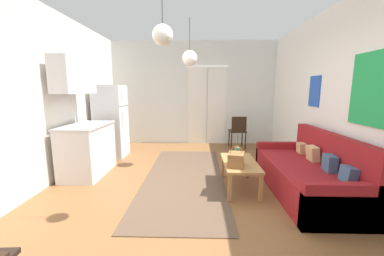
{
  "coord_description": "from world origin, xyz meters",
  "views": [
    {
      "loc": [
        0.14,
        -3.15,
        1.54
      ],
      "look_at": [
        0.02,
        1.49,
        0.76
      ],
      "focal_mm": 21.45,
      "sensor_mm": 36.0,
      "label": 1
    }
  ],
  "objects": [
    {
      "name": "wall_left",
      "position": [
        -2.31,
        0.0,
        1.43
      ],
      "size": [
        0.12,
        6.85,
        2.85
      ],
      "color": "silver",
      "rests_on": "ground_plane"
    },
    {
      "name": "pendant_lamp_far",
      "position": [
        -0.02,
        1.35,
        2.13
      ],
      "size": [
        0.29,
        0.29,
        0.87
      ],
      "color": "black"
    },
    {
      "name": "ground_plane",
      "position": [
        0.0,
        0.0,
        -0.05
      ],
      "size": [
        5.12,
        7.25,
        0.1
      ],
      "primitive_type": "cube",
      "color": "brown"
    },
    {
      "name": "coffee_table",
      "position": [
        0.79,
        0.29,
        0.37
      ],
      "size": [
        0.51,
        0.98,
        0.43
      ],
      "color": "#A87542",
      "rests_on": "ground_plane"
    },
    {
      "name": "bamboo_vase",
      "position": [
        0.78,
        0.44,
        0.53
      ],
      "size": [
        0.07,
        0.07,
        0.4
      ],
      "color": "#47704C",
      "rests_on": "coffee_table"
    },
    {
      "name": "handbag",
      "position": [
        0.7,
        0.08,
        0.53
      ],
      "size": [
        0.28,
        0.32,
        0.3
      ],
      "color": "brown",
      "rests_on": "coffee_table"
    },
    {
      "name": "accent_chair",
      "position": [
        1.18,
        2.75,
        0.5
      ],
      "size": [
        0.44,
        0.42,
        0.86
      ],
      "rotation": [
        0.0,
        0.0,
        3.19
      ],
      "color": "black",
      "rests_on": "ground_plane"
    },
    {
      "name": "wall_right",
      "position": [
        2.31,
        -0.0,
        1.43
      ],
      "size": [
        0.12,
        6.85,
        2.85
      ],
      "color": "white",
      "rests_on": "ground_plane"
    },
    {
      "name": "wall_back",
      "position": [
        0.02,
        3.37,
        1.41
      ],
      "size": [
        4.72,
        0.13,
        2.85
      ],
      "color": "silver",
      "rests_on": "ground_plane"
    },
    {
      "name": "kitchen_counter",
      "position": [
        -1.89,
        0.83,
        0.77
      ],
      "size": [
        0.64,
        1.12,
        2.08
      ],
      "color": "silver",
      "rests_on": "ground_plane"
    },
    {
      "name": "pendant_lamp_near",
      "position": [
        -0.24,
        -0.63,
        2.1
      ],
      "size": [
        0.22,
        0.22,
        0.86
      ],
      "color": "black"
    },
    {
      "name": "refrigerator",
      "position": [
        -1.85,
        1.99,
        0.82
      ],
      "size": [
        0.65,
        0.63,
        1.63
      ],
      "color": "white",
      "rests_on": "ground_plane"
    },
    {
      "name": "area_rug",
      "position": [
        -0.1,
        0.7,
        0.01
      ],
      "size": [
        1.35,
        3.36,
        0.01
      ],
      "primitive_type": "cube",
      "color": "brown",
      "rests_on": "ground_plane"
    },
    {
      "name": "couch",
      "position": [
        1.81,
        0.16,
        0.28
      ],
      "size": [
        0.91,
        2.03,
        0.9
      ],
      "color": "maroon",
      "rests_on": "ground_plane"
    }
  ]
}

